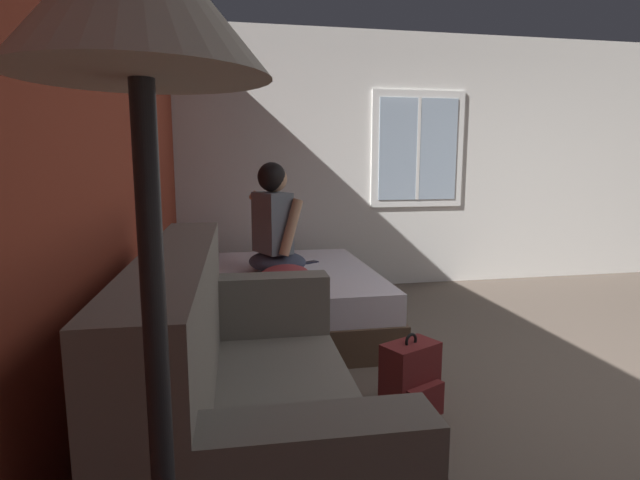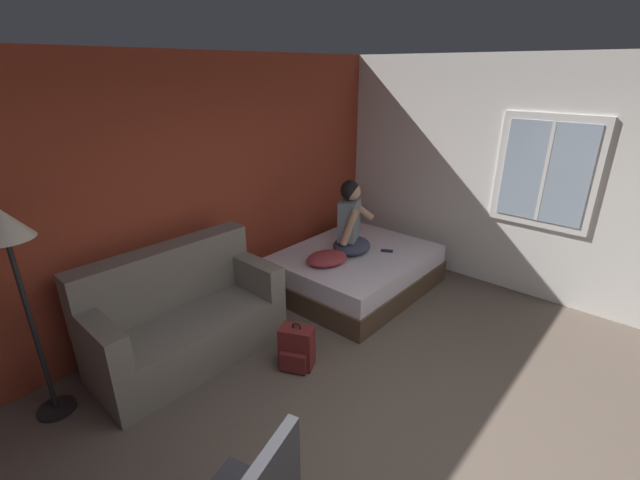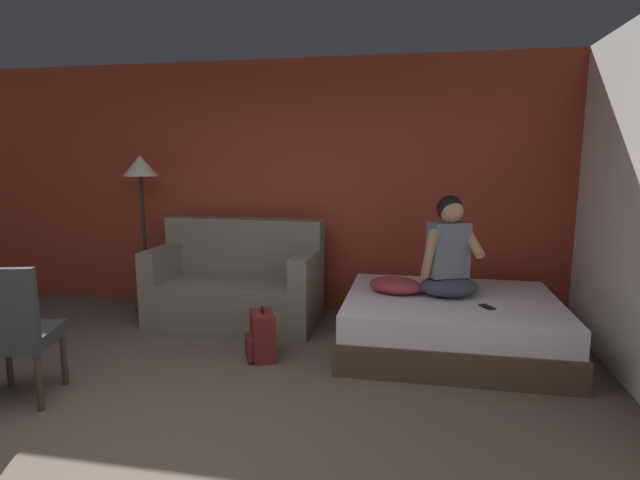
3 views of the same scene
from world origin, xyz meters
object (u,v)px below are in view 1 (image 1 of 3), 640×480
Objects in this scene: throw_pillow at (285,276)px; cell_phone at (310,262)px; bed at (284,299)px; floor_lamp at (143,116)px; person_seated at (275,228)px; couch at (241,412)px; backpack at (411,381)px.

throw_pillow reaches higher than cell_phone.
floor_lamp is at bearing 170.07° from bed.
throw_pillow is (-0.46, -0.02, -0.29)m from person_seated.
bed is 2.11× the size of person_seated.
throw_pillow is at bearing -12.79° from couch.
throw_pillow is at bearing 127.80° from cell_phone.
throw_pillow is at bearing -10.67° from floor_lamp.
bed is at bearing -5.75° from throw_pillow.
bed is 0.58m from throw_pillow.
backpack is 2.33m from floor_lamp.
bed is at bearing -11.19° from couch.
bed is 1.08× the size of couch.
floor_lamp is at bearing 147.18° from backpack.
floor_lamp is at bearing 136.99° from cell_phone.
couch is 1.09m from backpack.
cell_phone is (1.83, 0.24, 0.29)m from backpack.
backpack is 1.87m from cell_phone.
cell_phone is (0.75, -0.31, -0.07)m from throw_pillow.
floor_lamp reaches higher than cell_phone.
bed is 0.60m from person_seated.
floor_lamp is (-1.66, 1.07, 1.24)m from backpack.
couch is at bearing -7.49° from floor_lamp.
person_seated reaches higher than cell_phone.
couch is 2.16m from person_seated.
couch is 1.67m from throw_pillow.
couch is at bearing 170.55° from person_seated.
person_seated reaches higher than backpack.
bed is 4.04× the size of backpack.
person_seated is at bearing 113.27° from bed.
floor_lamp reaches higher than bed.
cell_phone is at bearing 7.50° from backpack.
cell_phone reaches higher than bed.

